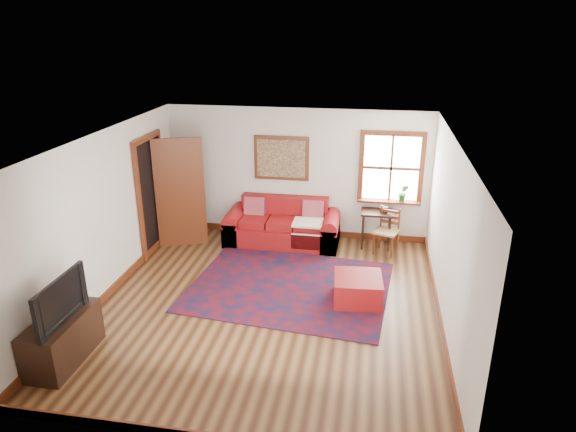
% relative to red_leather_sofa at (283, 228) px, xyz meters
% --- Properties ---
extents(ground, '(5.50, 5.50, 0.00)m').
position_rel_red_leather_sofa_xyz_m(ground, '(0.21, -2.33, -0.28)').
color(ground, '#3B2010').
rests_on(ground, ground).
extents(room_envelope, '(5.04, 5.54, 2.52)m').
position_rel_red_leather_sofa_xyz_m(room_envelope, '(0.21, -2.32, 1.37)').
color(room_envelope, silver).
rests_on(room_envelope, ground).
extents(window, '(1.18, 0.20, 1.38)m').
position_rel_red_leather_sofa_xyz_m(window, '(1.99, 0.37, 1.04)').
color(window, white).
rests_on(window, ground).
extents(doorway, '(0.89, 1.08, 2.14)m').
position_rel_red_leather_sofa_xyz_m(doorway, '(-2.00, -0.55, 0.79)').
color(doorway, black).
rests_on(doorway, ground).
extents(framed_artwork, '(1.05, 0.07, 0.85)m').
position_rel_red_leather_sofa_xyz_m(framed_artwork, '(-0.09, 0.38, 1.27)').
color(framed_artwork, '#622B15').
rests_on(framed_artwork, ground).
extents(persian_rug, '(3.30, 2.75, 0.02)m').
position_rel_red_leather_sofa_xyz_m(persian_rug, '(0.43, -1.74, -0.27)').
color(persian_rug, '#540C14').
rests_on(persian_rug, ground).
extents(red_leather_sofa, '(2.14, 0.88, 0.84)m').
position_rel_red_leather_sofa_xyz_m(red_leather_sofa, '(0.00, 0.00, 0.00)').
color(red_leather_sofa, maroon).
rests_on(red_leather_sofa, ground).
extents(red_ottoman, '(0.76, 0.76, 0.41)m').
position_rel_red_leather_sofa_xyz_m(red_ottoman, '(1.51, -2.00, -0.08)').
color(red_ottoman, maroon).
rests_on(red_ottoman, ground).
extents(side_table, '(0.58, 0.44, 0.70)m').
position_rel_red_leather_sofa_xyz_m(side_table, '(1.75, 0.08, 0.30)').
color(side_table, black).
rests_on(side_table, ground).
extents(ladder_back_chair, '(0.50, 0.49, 0.85)m').
position_rel_red_leather_sofa_xyz_m(ladder_back_chair, '(1.95, -0.14, 0.18)').
color(ladder_back_chair, tan).
rests_on(ladder_back_chair, ground).
extents(media_cabinet, '(0.49, 1.09, 0.60)m').
position_rel_red_leather_sofa_xyz_m(media_cabinet, '(-2.03, -4.07, 0.02)').
color(media_cabinet, black).
rests_on(media_cabinet, ground).
extents(television, '(0.13, 1.00, 0.58)m').
position_rel_red_leather_sofa_xyz_m(television, '(-2.01, -4.13, 0.61)').
color(television, black).
rests_on(television, media_cabinet).
extents(candle_hurricane, '(0.12, 0.12, 0.18)m').
position_rel_red_leather_sofa_xyz_m(candle_hurricane, '(-1.98, -3.69, 0.41)').
color(candle_hurricane, silver).
rests_on(candle_hurricane, media_cabinet).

